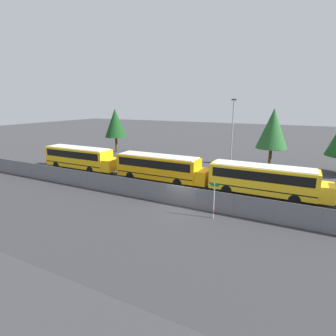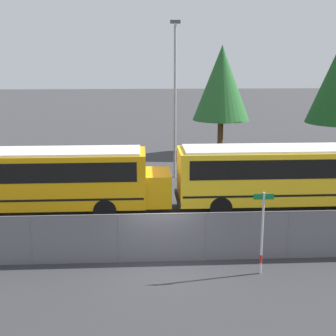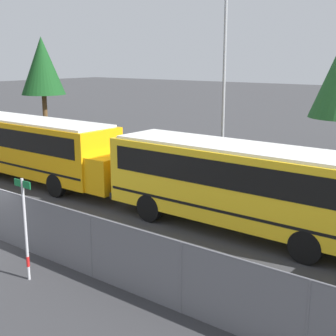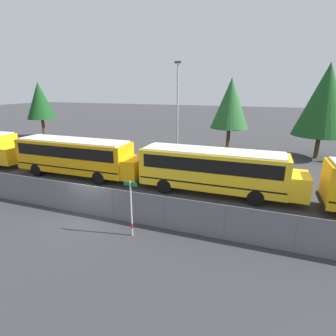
{
  "view_description": "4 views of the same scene",
  "coord_description": "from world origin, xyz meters",
  "px_view_note": "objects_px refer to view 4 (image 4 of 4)",
  "views": [
    {
      "loc": [
        8.97,
        -20.4,
        9.13
      ],
      "look_at": [
        -3.7,
        4.77,
        2.06
      ],
      "focal_mm": 28.0,
      "sensor_mm": 36.0,
      "label": 1
    },
    {
      "loc": [
        -0.68,
        -16.14,
        7.38
      ],
      "look_at": [
        0.57,
        5.77,
        2.21
      ],
      "focal_mm": 50.0,
      "sensor_mm": 36.0,
      "label": 2
    },
    {
      "loc": [
        14.01,
        -8.42,
        6.14
      ],
      "look_at": [
        3.27,
        5.43,
        2.0
      ],
      "focal_mm": 50.0,
      "sensor_mm": 36.0,
      "label": 3
    },
    {
      "loc": [
        9.13,
        -11.71,
        7.27
      ],
      "look_at": [
        3.13,
        5.0,
        1.8
      ],
      "focal_mm": 28.0,
      "sensor_mm": 36.0,
      "label": 4
    }
  ],
  "objects_px": {
    "school_bus_2": "(215,168)",
    "light_pole": "(178,110)",
    "tree_0": "(325,100)",
    "tree_1": "(230,103)",
    "street_sign": "(131,208)",
    "tree_3": "(40,101)",
    "school_bus_1": "(76,155)"
  },
  "relations": [
    {
      "from": "tree_0",
      "to": "tree_3",
      "type": "height_order",
      "value": "tree_0"
    },
    {
      "from": "tree_1",
      "to": "tree_3",
      "type": "bearing_deg",
      "value": -178.65
    },
    {
      "from": "school_bus_1",
      "to": "tree_3",
      "type": "height_order",
      "value": "tree_3"
    },
    {
      "from": "street_sign",
      "to": "light_pole",
      "type": "distance_m",
      "value": 14.36
    },
    {
      "from": "light_pole",
      "to": "school_bus_2",
      "type": "bearing_deg",
      "value": -53.85
    },
    {
      "from": "tree_0",
      "to": "tree_3",
      "type": "bearing_deg",
      "value": -179.73
    },
    {
      "from": "school_bus_2",
      "to": "light_pole",
      "type": "relative_size",
      "value": 1.18
    },
    {
      "from": "street_sign",
      "to": "tree_3",
      "type": "bearing_deg",
      "value": 141.26
    },
    {
      "from": "school_bus_1",
      "to": "tree_3",
      "type": "relative_size",
      "value": 1.41
    },
    {
      "from": "street_sign",
      "to": "light_pole",
      "type": "xyz_separation_m",
      "value": [
        -2.03,
        13.76,
        3.6
      ]
    },
    {
      "from": "tree_0",
      "to": "tree_3",
      "type": "xyz_separation_m",
      "value": [
        -36.67,
        -0.17,
        -0.65
      ]
    },
    {
      "from": "tree_1",
      "to": "tree_3",
      "type": "relative_size",
      "value": 1.04
    },
    {
      "from": "school_bus_2",
      "to": "light_pole",
      "type": "bearing_deg",
      "value": 126.15
    },
    {
      "from": "tree_3",
      "to": "light_pole",
      "type": "bearing_deg",
      "value": -15.65
    },
    {
      "from": "school_bus_1",
      "to": "street_sign",
      "type": "relative_size",
      "value": 3.81
    },
    {
      "from": "tree_0",
      "to": "tree_1",
      "type": "bearing_deg",
      "value": 177.12
    },
    {
      "from": "street_sign",
      "to": "tree_1",
      "type": "relative_size",
      "value": 0.35
    },
    {
      "from": "school_bus_1",
      "to": "tree_1",
      "type": "xyz_separation_m",
      "value": [
        10.74,
        14.02,
        3.62
      ]
    },
    {
      "from": "street_sign",
      "to": "light_pole",
      "type": "height_order",
      "value": "light_pole"
    },
    {
      "from": "tree_1",
      "to": "tree_3",
      "type": "height_order",
      "value": "tree_1"
    },
    {
      "from": "light_pole",
      "to": "tree_1",
      "type": "bearing_deg",
      "value": 60.32
    },
    {
      "from": "school_bus_1",
      "to": "light_pole",
      "type": "distance_m",
      "value": 10.11
    },
    {
      "from": "street_sign",
      "to": "school_bus_2",
      "type": "bearing_deg",
      "value": 67.39
    },
    {
      "from": "school_bus_1",
      "to": "tree_1",
      "type": "height_order",
      "value": "tree_1"
    },
    {
      "from": "school_bus_2",
      "to": "light_pole",
      "type": "height_order",
      "value": "light_pole"
    },
    {
      "from": "light_pole",
      "to": "tree_0",
      "type": "bearing_deg",
      "value": 26.4
    },
    {
      "from": "tree_3",
      "to": "tree_0",
      "type": "bearing_deg",
      "value": 0.27
    },
    {
      "from": "tree_0",
      "to": "tree_1",
      "type": "distance_m",
      "value": 9.4
    },
    {
      "from": "light_pole",
      "to": "tree_1",
      "type": "xyz_separation_m",
      "value": [
        4.07,
        7.15,
        0.34
      ]
    },
    {
      "from": "school_bus_1",
      "to": "school_bus_2",
      "type": "distance_m",
      "value": 11.61
    },
    {
      "from": "light_pole",
      "to": "tree_0",
      "type": "xyz_separation_m",
      "value": [
        13.45,
        6.68,
        0.88
      ]
    },
    {
      "from": "school_bus_2",
      "to": "school_bus_1",
      "type": "bearing_deg",
      "value": -179.51
    }
  ]
}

